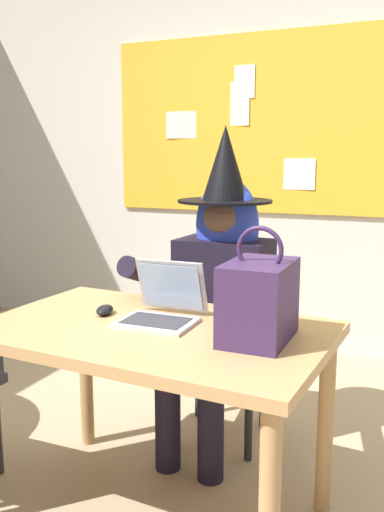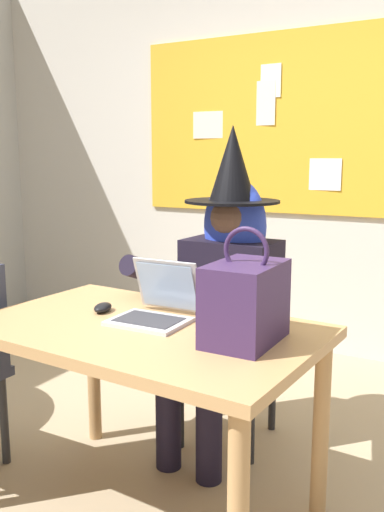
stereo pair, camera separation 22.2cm
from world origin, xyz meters
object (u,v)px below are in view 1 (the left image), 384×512
object	(u,v)px
person_costumed	(219,278)
handbag	(259,300)
desk_main	(153,353)
chair_at_desk	(226,333)
laptop	(162,308)
computer_mouse	(105,310)

from	to	relation	value
person_costumed	handbag	xyz separation A→B (m)	(0.37, -0.61, 0.08)
desk_main	person_costumed	distance (m)	0.64
person_costumed	handbag	distance (m)	0.72
chair_at_desk	laptop	size ratio (longest dim) A/B	3.10
person_costumed	computer_mouse	xyz separation A→B (m)	(-0.26, -0.55, -0.04)
laptop	computer_mouse	world-z (taller)	laptop
desk_main	laptop	size ratio (longest dim) A/B	4.45
person_costumed	computer_mouse	bearing A→B (deg)	-23.05
desk_main	laptop	bearing A→B (deg)	90.21
chair_at_desk	person_costumed	world-z (taller)	person_costumed
chair_at_desk	person_costumed	distance (m)	0.32
chair_at_desk	handbag	size ratio (longest dim) A/B	2.35
desk_main	laptop	distance (m)	0.17
desk_main	laptop	xyz separation A→B (m)	(-0.00, 0.08, 0.15)
person_costumed	chair_at_desk	bearing A→B (deg)	-175.52
handbag	desk_main	bearing A→B (deg)	-178.16
desk_main	handbag	xyz separation A→B (m)	(0.38, 0.01, 0.23)
computer_mouse	handbag	distance (m)	0.64
chair_at_desk	laptop	world-z (taller)	laptop
computer_mouse	desk_main	bearing A→B (deg)	-31.52
laptop	chair_at_desk	bearing A→B (deg)	87.70
desk_main	computer_mouse	size ratio (longest dim) A/B	12.23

